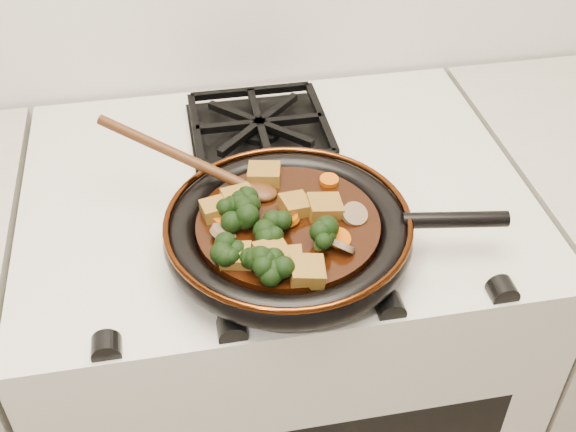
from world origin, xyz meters
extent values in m
cube|color=beige|center=(0.00, 1.69, 0.45)|extent=(0.76, 0.60, 0.90)
cylinder|color=black|center=(-0.01, 1.53, 0.93)|extent=(0.30, 0.30, 0.01)
torus|color=black|center=(-0.01, 1.53, 0.94)|extent=(0.33, 0.33, 0.04)
torus|color=#411C09|center=(-0.01, 1.53, 0.96)|extent=(0.33, 0.33, 0.01)
cylinder|color=black|center=(0.21, 1.50, 0.96)|extent=(0.14, 0.04, 0.02)
cylinder|color=black|center=(-0.01, 1.53, 0.95)|extent=(0.24, 0.24, 0.02)
cube|color=brown|center=(-0.08, 1.47, 0.97)|extent=(0.05, 0.04, 0.03)
cube|color=brown|center=(-0.10, 1.57, 0.97)|extent=(0.05, 0.04, 0.03)
cube|color=brown|center=(-0.02, 1.45, 0.97)|extent=(0.05, 0.04, 0.02)
cube|color=brown|center=(0.01, 1.56, 0.97)|extent=(0.05, 0.05, 0.03)
cube|color=brown|center=(0.04, 1.54, 0.97)|extent=(0.05, 0.04, 0.03)
cube|color=brown|center=(0.00, 1.43, 0.97)|extent=(0.05, 0.05, 0.03)
cube|color=brown|center=(-0.07, 1.58, 0.97)|extent=(0.05, 0.05, 0.03)
cube|color=brown|center=(-0.04, 1.46, 0.97)|extent=(0.05, 0.05, 0.03)
cube|color=brown|center=(-0.02, 1.63, 0.97)|extent=(0.05, 0.05, 0.03)
cylinder|color=#BA4C05|center=(0.05, 1.49, 0.96)|extent=(0.03, 0.03, 0.02)
cylinder|color=#BA4C05|center=(0.06, 1.61, 0.96)|extent=(0.03, 0.03, 0.01)
cylinder|color=#BA4C05|center=(-0.09, 1.56, 0.96)|extent=(0.03, 0.03, 0.02)
cylinder|color=#BA4C05|center=(-0.01, 1.53, 0.96)|extent=(0.03, 0.03, 0.02)
cylinder|color=brown|center=(0.05, 1.47, 0.97)|extent=(0.04, 0.04, 0.03)
cylinder|color=brown|center=(0.08, 1.53, 0.97)|extent=(0.04, 0.04, 0.02)
cylinder|color=brown|center=(-0.09, 1.52, 0.97)|extent=(0.04, 0.04, 0.03)
ellipsoid|color=#40210D|center=(-0.04, 1.60, 0.96)|extent=(0.07, 0.06, 0.02)
cylinder|color=#40210D|center=(-0.14, 1.66, 0.99)|extent=(0.02, 0.02, 0.25)
camera|label=1|loc=(-0.14, 0.83, 1.58)|focal=45.00mm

